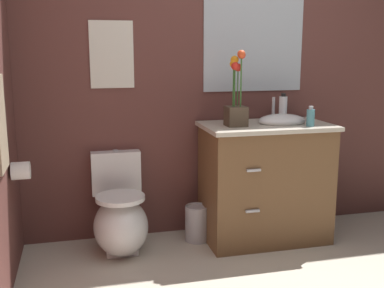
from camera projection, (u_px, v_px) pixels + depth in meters
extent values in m
cube|color=brown|center=(246.00, 71.00, 3.64)|extent=(4.73, 0.05, 2.50)
ellipsoid|color=white|center=(121.00, 226.00, 3.28)|extent=(0.38, 0.48, 0.40)
cube|color=white|center=(121.00, 238.00, 3.34)|extent=(0.22, 0.26, 0.18)
cube|color=white|center=(116.00, 172.00, 3.48)|extent=(0.36, 0.13, 0.32)
cylinder|color=white|center=(120.00, 198.00, 3.21)|extent=(0.34, 0.34, 0.03)
cylinder|color=#B7B7BC|center=(115.00, 151.00, 3.45)|extent=(0.04, 0.04, 0.02)
cube|color=brown|center=(265.00, 184.00, 3.51)|extent=(0.90, 0.52, 0.85)
cube|color=beige|center=(267.00, 126.00, 3.42)|extent=(0.94, 0.56, 0.03)
ellipsoid|color=white|center=(282.00, 121.00, 3.44)|extent=(0.36, 0.26, 0.10)
cylinder|color=#B7B7BC|center=(273.00, 109.00, 3.58)|extent=(0.02, 0.02, 0.18)
cube|color=#B7B7BC|center=(254.00, 170.00, 3.16)|extent=(0.10, 0.02, 0.02)
cube|color=#B7B7BC|center=(253.00, 211.00, 3.22)|extent=(0.10, 0.02, 0.02)
cube|color=#4C3D2D|center=(236.00, 116.00, 3.32)|extent=(0.14, 0.14, 0.14)
cylinder|color=#386B2D|center=(241.00, 81.00, 3.29)|extent=(0.01, 0.01, 0.36)
sphere|color=red|center=(242.00, 55.00, 3.25)|extent=(0.06, 0.06, 0.06)
cylinder|color=#386B2D|center=(238.00, 87.00, 3.30)|extent=(0.01, 0.01, 0.27)
sphere|color=red|center=(238.00, 67.00, 3.28)|extent=(0.06, 0.06, 0.06)
cylinder|color=#386B2D|center=(234.00, 83.00, 3.28)|extent=(0.01, 0.01, 0.32)
sphere|color=orange|center=(235.00, 60.00, 3.25)|extent=(0.06, 0.06, 0.06)
cylinder|color=#386B2D|center=(233.00, 85.00, 3.27)|extent=(0.01, 0.01, 0.30)
sphere|color=orange|center=(234.00, 64.00, 3.24)|extent=(0.06, 0.06, 0.06)
cylinder|color=#386B2D|center=(235.00, 87.00, 3.25)|extent=(0.01, 0.01, 0.28)
sphere|color=red|center=(235.00, 66.00, 3.23)|extent=(0.06, 0.06, 0.06)
cylinder|color=#386B2D|center=(241.00, 81.00, 3.24)|extent=(0.01, 0.01, 0.36)
sphere|color=#EA4C23|center=(241.00, 54.00, 3.20)|extent=(0.06, 0.06, 0.06)
cylinder|color=white|center=(283.00, 109.00, 3.57)|extent=(0.06, 0.06, 0.19)
cylinder|color=black|center=(283.00, 95.00, 3.55)|extent=(0.03, 0.03, 0.02)
cylinder|color=teal|center=(310.00, 118.00, 3.30)|extent=(0.06, 0.06, 0.12)
cylinder|color=#B7B7BC|center=(311.00, 108.00, 3.29)|extent=(0.03, 0.03, 0.02)
cylinder|color=#B7B7BC|center=(197.00, 224.00, 3.52)|extent=(0.18, 0.18, 0.26)
torus|color=#B7B7BC|center=(197.00, 207.00, 3.49)|extent=(0.18, 0.18, 0.01)
cube|color=silver|center=(112.00, 55.00, 3.34)|extent=(0.31, 0.01, 0.48)
cube|color=#B2BCC6|center=(254.00, 45.00, 3.59)|extent=(0.80, 0.01, 0.70)
cube|color=gray|center=(0.00, 124.00, 2.52)|extent=(0.03, 0.28, 0.52)
cylinder|color=white|center=(21.00, 171.00, 2.89)|extent=(0.11, 0.11, 0.11)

